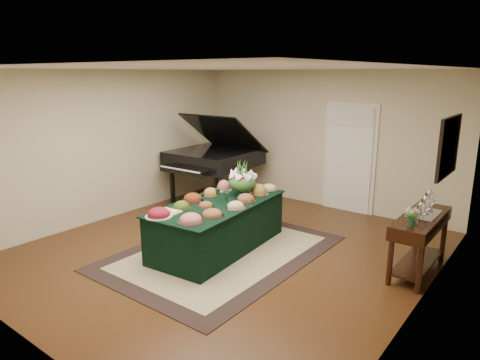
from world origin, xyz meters
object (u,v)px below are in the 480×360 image
Objects in this scene: floral_centerpiece at (242,179)px; grand_piano at (214,157)px; buffet_table at (218,225)px; mahogany_sideboard at (421,229)px.

grand_piano is at bearing 142.47° from floral_centerpiece.
buffet_table is at bearing -94.87° from floral_centerpiece.
mahogany_sideboard is at bearing -11.41° from grand_piano.
floral_centerpiece is at bearing 85.13° from buffet_table.
grand_piano is at bearing 168.59° from mahogany_sideboard.
grand_piano is 4.49m from mahogany_sideboard.
floral_centerpiece is (0.05, 0.54, 0.63)m from buffet_table.
buffet_table is 0.83m from floral_centerpiece.
grand_piano is 1.34× the size of mahogany_sideboard.
buffet_table is at bearing -47.71° from grand_piano.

